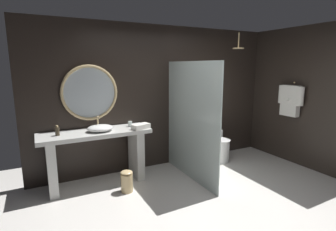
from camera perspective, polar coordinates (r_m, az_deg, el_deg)
name	(u,v)px	position (r m, az deg, el deg)	size (l,w,h in m)	color
ground_plane	(225,209)	(3.76, 12.38, -19.49)	(5.76, 5.76, 0.00)	silver
back_wall_panel	(162,97)	(4.88, -1.33, 4.04)	(4.80, 0.10, 2.60)	black
side_wall_right	(299,97)	(5.54, 26.85, 3.69)	(0.10, 2.47, 2.60)	black
vanity_counter	(96,150)	(4.29, -15.51, -7.29)	(1.70, 0.56, 0.88)	silver
vessel_sink	(100,128)	(4.17, -14.72, -2.68)	(0.40, 0.33, 0.22)	white
tumbler_cup	(130,124)	(4.40, -8.35, -1.83)	(0.07, 0.07, 0.09)	silver
soap_dispenser	(57,131)	(4.11, -23.21, -3.16)	(0.06, 0.06, 0.15)	#3D3323
round_wall_mirror	(90,93)	(4.36, -16.82, 4.79)	(0.90, 0.05, 0.90)	#D6B77F
shower_glass_panel	(191,122)	(4.29, 5.08, -1.34)	(0.02, 1.55, 1.96)	silver
rain_shower_head	(238,47)	(5.22, 15.24, 14.34)	(0.21, 0.21, 0.30)	#D6B77F
hanging_bathrobe	(290,99)	(5.47, 25.36, 3.29)	(0.20, 0.53, 0.65)	#D6B77F
toilet	(218,146)	(5.35, 10.96, -6.67)	(0.36, 0.56, 0.58)	white
waste_bin	(127,181)	(4.08, -9.07, -14.08)	(0.18, 0.18, 0.34)	#D6B77F
folded_hand_towel	(141,126)	(4.21, -6.03, -2.40)	(0.29, 0.15, 0.08)	silver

